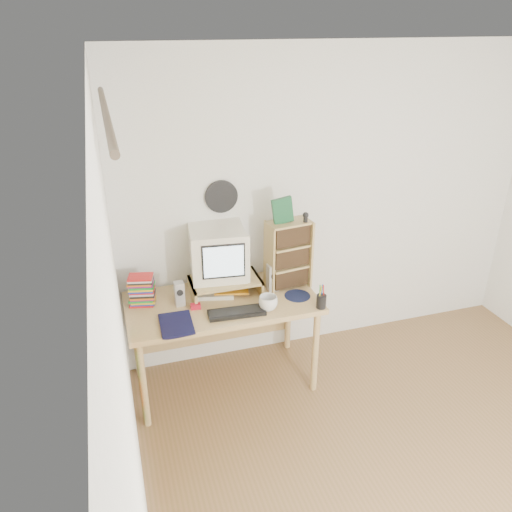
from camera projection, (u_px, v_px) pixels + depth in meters
floor at (441, 489)px, 3.08m from camera, size 3.50×3.50×0.00m
back_wall at (333, 206)px, 4.05m from camera, size 3.50×0.00×3.50m
left_wall at (129, 385)px, 2.07m from camera, size 0.00×3.50×3.50m
curtain at (132, 339)px, 2.54m from camera, size 0.00×2.20×2.20m
wall_disc at (221, 197)px, 3.71m from camera, size 0.25×0.02×0.25m
desk at (221, 312)px, 3.78m from camera, size 1.40×0.70×0.75m
monitor_riser at (225, 282)px, 3.73m from camera, size 0.52×0.30×0.12m
crt_monitor at (219, 254)px, 3.67m from camera, size 0.44×0.44×0.38m
speaker_left at (179, 294)px, 3.58m from camera, size 0.07×0.07×0.18m
speaker_right at (273, 277)px, 3.78m from camera, size 0.08×0.08×0.21m
keyboard at (237, 313)px, 3.50m from camera, size 0.41×0.16×0.03m
dvd_stack at (142, 289)px, 3.58m from camera, size 0.19×0.16×0.24m
cd_rack at (288, 255)px, 3.76m from camera, size 0.34×0.21×0.53m
mug at (268, 303)px, 3.54m from camera, size 0.16×0.16×0.11m
diary at (160, 325)px, 3.33m from camera, size 0.27×0.21×0.05m
mousepad at (297, 296)px, 3.73m from camera, size 0.21×0.21×0.00m
pen_cup at (321, 299)px, 3.55m from camera, size 0.08×0.08×0.14m
papers at (221, 290)px, 3.77m from camera, size 0.34×0.28×0.04m
red_box at (196, 306)px, 3.56m from camera, size 0.07×0.05×0.04m
game_box at (283, 211)px, 3.59m from camera, size 0.15×0.04×0.19m
webcam at (306, 217)px, 3.63m from camera, size 0.05×0.05×0.08m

